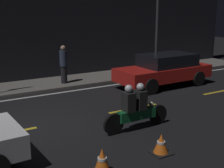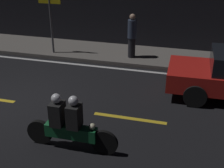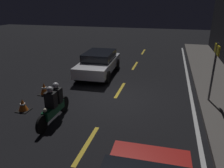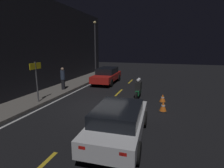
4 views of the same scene
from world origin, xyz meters
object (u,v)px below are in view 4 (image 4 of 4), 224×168
object	(u,v)px
traffic_cone_near	(163,106)
pedestrian	(63,78)
taxi_red	(107,75)
street_lamp	(95,48)
sedan_white	(119,121)
traffic_cone_mid	(163,98)
motorcycle	(138,89)
shop_sign	(36,74)

from	to	relation	value
traffic_cone_near	pedestrian	world-z (taller)	pedestrian
taxi_red	street_lamp	bearing A→B (deg)	-115.29
street_lamp	sedan_white	bearing A→B (deg)	-153.34
pedestrian	street_lamp	bearing A→B (deg)	-10.51
sedan_white	pedestrian	xyz separation A→B (m)	(5.70, 5.99, 0.29)
sedan_white	traffic_cone_near	distance (m)	3.81
traffic_cone_near	traffic_cone_mid	xyz separation A→B (m)	(1.67, 0.06, -0.03)
motorcycle	pedestrian	size ratio (longest dim) A/B	1.29
sedan_white	traffic_cone_mid	bearing A→B (deg)	-18.06
motorcycle	traffic_cone_near	distance (m)	2.62
traffic_cone_near	pedestrian	distance (m)	7.87
traffic_cone_mid	street_lamp	bearing A→B (deg)	52.28
sedan_white	motorcycle	xyz separation A→B (m)	(5.48, 0.12, -0.08)
taxi_red	traffic_cone_mid	xyz separation A→B (m)	(-4.48, -5.20, -0.53)
shop_sign	street_lamp	bearing A→B (deg)	-4.01
pedestrian	motorcycle	bearing A→B (deg)	-92.15
pedestrian	street_lamp	xyz separation A→B (m)	(4.55, -0.84, 2.22)
motorcycle	street_lamp	distance (m)	7.40
taxi_red	traffic_cone_mid	size ratio (longest dim) A/B	8.96
taxi_red	traffic_cone_mid	distance (m)	6.89
sedan_white	traffic_cone_near	world-z (taller)	sedan_white
traffic_cone_near	shop_sign	size ratio (longest dim) A/B	0.23
traffic_cone_near	traffic_cone_mid	distance (m)	1.67
traffic_cone_near	street_lamp	bearing A→B (deg)	44.52
sedan_white	traffic_cone_mid	size ratio (longest dim) A/B	8.41
taxi_red	street_lamp	size ratio (longest dim) A/B	0.78
taxi_red	shop_sign	size ratio (longest dim) A/B	1.86
traffic_cone_mid	street_lamp	size ratio (longest dim) A/B	0.09
sedan_white	traffic_cone_near	size ratio (longest dim) A/B	7.47
taxi_red	sedan_white	bearing A→B (deg)	19.97
traffic_cone_near	shop_sign	bearing A→B (deg)	97.51
shop_sign	street_lamp	world-z (taller)	street_lamp
shop_sign	motorcycle	bearing A→B (deg)	-61.99
traffic_cone_near	shop_sign	world-z (taller)	shop_sign
street_lamp	traffic_cone_near	bearing A→B (deg)	-135.48
sedan_white	taxi_red	world-z (taller)	taxi_red
street_lamp	traffic_cone_mid	bearing A→B (deg)	-127.72
traffic_cone_near	shop_sign	xyz separation A→B (m)	(-0.95, 7.21, 1.57)
traffic_cone_near	street_lamp	distance (m)	9.96
sedan_white	taxi_red	distance (m)	10.33
street_lamp	motorcycle	bearing A→B (deg)	-133.51
motorcycle	street_lamp	bearing A→B (deg)	46.69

